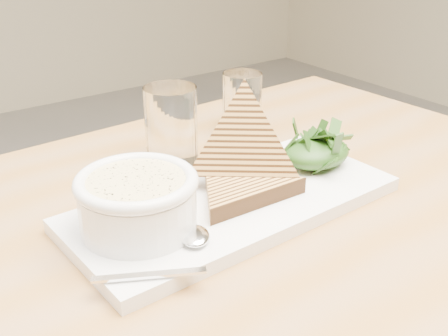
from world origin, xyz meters
TOP-DOWN VIEW (x-y plane):
  - table_top at (-0.16, 0.18)m, footprint 1.18×0.81m
  - table_leg_br at (0.36, 0.51)m, footprint 0.06×0.06m
  - platter at (-0.11, 0.22)m, footprint 0.42×0.20m
  - soup_bowl at (-0.24, 0.22)m, footprint 0.13×0.13m
  - soup at (-0.24, 0.22)m, footprint 0.11×0.11m
  - bowl_rim at (-0.24, 0.22)m, footprint 0.14×0.14m
  - sandwich_flat at (-0.10, 0.22)m, footprint 0.17×0.17m
  - sandwich_lean at (-0.08, 0.24)m, footprint 0.22×0.22m
  - salad_base at (0.04, 0.23)m, footprint 0.10×0.08m
  - arugula_pile at (0.04, 0.23)m, footprint 0.11×0.10m
  - spoon_bowl at (-0.20, 0.16)m, footprint 0.05×0.05m
  - spoon_handle at (-0.28, 0.13)m, footprint 0.10×0.06m
  - glass_near at (-0.10, 0.38)m, footprint 0.08×0.08m
  - glass_far at (0.06, 0.42)m, footprint 0.06×0.06m

SIDE VIEW (x-z plane):
  - table_leg_br at x=0.36m, z-range 0.00..0.73m
  - table_top at x=-0.16m, z-range 0.73..0.77m
  - platter at x=-0.11m, z-range 0.77..0.79m
  - spoon_handle at x=-0.28m, z-range 0.79..0.79m
  - spoon_bowl at x=-0.20m, z-range 0.79..0.80m
  - sandwich_flat at x=-0.10m, z-range 0.79..0.81m
  - salad_base at x=0.04m, z-range 0.79..0.82m
  - soup_bowl at x=-0.24m, z-range 0.79..0.84m
  - arugula_pile at x=0.04m, z-range 0.79..0.84m
  - glass_far at x=0.06m, z-range 0.77..0.87m
  - glass_near at x=-0.10m, z-range 0.77..0.88m
  - sandwich_lean at x=-0.08m, z-range 0.75..0.93m
  - soup at x=-0.24m, z-range 0.84..0.85m
  - bowl_rim at x=-0.24m, z-range 0.84..0.85m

